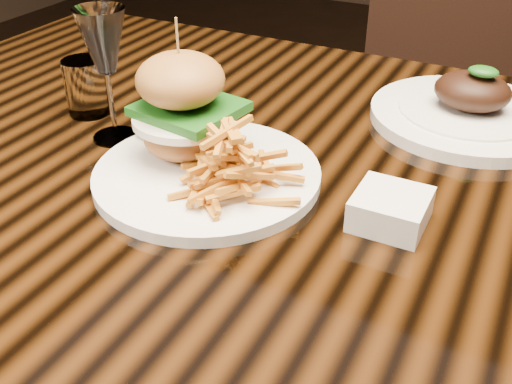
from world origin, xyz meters
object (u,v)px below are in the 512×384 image
at_px(dining_table, 338,221).
at_px(wine_glass, 103,46).
at_px(far_dish, 468,111).
at_px(burger_plate, 205,142).

distance_m(dining_table, wine_glass, 0.39).
bearing_deg(far_dish, dining_table, -116.69).
bearing_deg(burger_plate, dining_table, 53.41).
bearing_deg(far_dish, wine_glass, -147.24).
bearing_deg(burger_plate, wine_glass, -171.39).
distance_m(dining_table, far_dish, 0.27).
xyz_separation_m(dining_table, far_dish, (0.11, 0.23, 0.09)).
bearing_deg(burger_plate, far_dish, 72.01).
relative_size(wine_glass, far_dish, 0.64).
relative_size(dining_table, burger_plate, 5.59).
xyz_separation_m(dining_table, burger_plate, (-0.15, -0.09, 0.13)).
relative_size(burger_plate, wine_glass, 1.55).
height_order(burger_plate, far_dish, burger_plate).
relative_size(dining_table, wine_glass, 8.68).
xyz_separation_m(burger_plate, wine_glass, (-0.17, 0.04, 0.08)).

